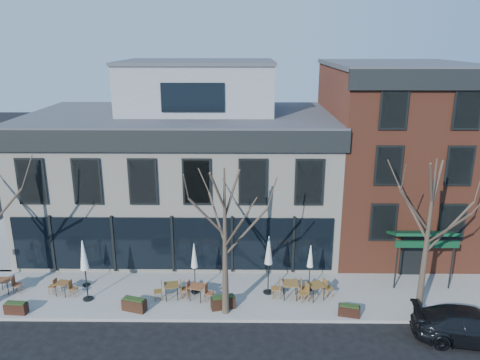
{
  "coord_description": "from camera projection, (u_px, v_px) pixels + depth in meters",
  "views": [
    {
      "loc": [
        3.88,
        -23.13,
        12.44
      ],
      "look_at": [
        3.61,
        2.0,
        4.88
      ],
      "focal_mm": 35.0,
      "sensor_mm": 36.0,
      "label": 1
    }
  ],
  "objects": [
    {
      "name": "ground",
      "position": [
        174.0,
        275.0,
        25.77
      ],
      "size": [
        120.0,
        120.0,
        0.0
      ],
      "primitive_type": "plane",
      "color": "black",
      "rests_on": "ground"
    },
    {
      "name": "sidewalk_front",
      "position": [
        232.0,
        294.0,
        23.66
      ],
      "size": [
        33.5,
        4.7,
        0.15
      ],
      "primitive_type": "cube",
      "color": "gray",
      "rests_on": "ground"
    },
    {
      "name": "sidewalk_side",
      "position": [
        21.0,
        230.0,
        31.62
      ],
      "size": [
        4.5,
        12.0,
        0.15
      ],
      "primitive_type": "cube",
      "color": "gray",
      "rests_on": "ground"
    },
    {
      "name": "corner_building",
      "position": [
        184.0,
        168.0,
        29.27
      ],
      "size": [
        18.39,
        10.39,
        11.1
      ],
      "color": "silver",
      "rests_on": "ground"
    },
    {
      "name": "red_brick_building",
      "position": [
        393.0,
        155.0,
        28.79
      ],
      "size": [
        8.2,
        11.78,
        11.18
      ],
      "color": "brown",
      "rests_on": "ground"
    },
    {
      "name": "tree_mid",
      "position": [
        225.0,
        241.0,
        20.91
      ],
      "size": [
        3.5,
        3.55,
        7.04
      ],
      "color": "#382B21",
      "rests_on": "sidewalk_front"
    },
    {
      "name": "tree_right",
      "position": [
        427.0,
        237.0,
        20.75
      ],
      "size": [
        3.72,
        3.77,
        7.48
      ],
      "color": "#382B21",
      "rests_on": "sidewalk_front"
    },
    {
      "name": "parked_sedan",
      "position": [
        472.0,
        326.0,
        19.94
      ],
      "size": [
        5.14,
        2.66,
        1.43
      ],
      "primitive_type": "imported",
      "rotation": [
        0.0,
        0.0,
        1.43
      ],
      "color": "black",
      "rests_on": "ground"
    },
    {
      "name": "cafe_set_0",
      "position": [
        5.0,
        284.0,
        23.57
      ],
      "size": [
        1.68,
        0.7,
        0.88
      ],
      "color": "brown",
      "rests_on": "sidewalk_front"
    },
    {
      "name": "cafe_set_1",
      "position": [
        63.0,
        287.0,
        23.39
      ],
      "size": [
        1.59,
        0.73,
        0.81
      ],
      "color": "brown",
      "rests_on": "sidewalk_front"
    },
    {
      "name": "cafe_set_2",
      "position": [
        171.0,
        290.0,
        23.04
      ],
      "size": [
        1.8,
        0.82,
        0.92
      ],
      "color": "brown",
      "rests_on": "sidewalk_front"
    },
    {
      "name": "cafe_set_3",
      "position": [
        197.0,
        291.0,
        22.94
      ],
      "size": [
        1.77,
        0.88,
        0.91
      ],
      "color": "brown",
      "rests_on": "sidewalk_front"
    },
    {
      "name": "cafe_set_4",
      "position": [
        290.0,
        288.0,
        23.08
      ],
      "size": [
        1.93,
        0.79,
        1.01
      ],
      "color": "brown",
      "rests_on": "sidewalk_front"
    },
    {
      "name": "cafe_set_5",
      "position": [
        316.0,
        290.0,
        22.98
      ],
      "size": [
        1.88,
        1.08,
        0.97
      ],
      "color": "brown",
      "rests_on": "sidewalk_front"
    },
    {
      "name": "umbrella_0",
      "position": [
        83.0,
        255.0,
        23.87
      ],
      "size": [
        0.4,
        0.4,
        2.49
      ],
      "color": "black",
      "rests_on": "sidewalk_front"
    },
    {
      "name": "umbrella_1",
      "position": [
        84.0,
        258.0,
        22.42
      ],
      "size": [
        0.5,
        0.5,
        3.15
      ],
      "color": "black",
      "rests_on": "sidewalk_front"
    },
    {
      "name": "umbrella_2",
      "position": [
        194.0,
        258.0,
        23.17
      ],
      "size": [
        0.43,
        0.43,
        2.68
      ],
      "color": "black",
      "rests_on": "sidewalk_front"
    },
    {
      "name": "umbrella_3",
      "position": [
        269.0,
        253.0,
        23.05
      ],
      "size": [
        0.5,
        0.5,
        3.1
      ],
      "color": "black",
      "rests_on": "sidewalk_front"
    },
    {
      "name": "umbrella_4",
      "position": [
        310.0,
        259.0,
        23.48
      ],
      "size": [
        0.39,
        0.39,
        2.47
      ],
      "color": "black",
      "rests_on": "sidewalk_front"
    },
    {
      "name": "planter_0",
      "position": [
        16.0,
        308.0,
        21.82
      ],
      "size": [
        1.05,
        0.49,
        0.57
      ],
      "color": "black",
      "rests_on": "sidewalk_front"
    },
    {
      "name": "planter_1",
      "position": [
        134.0,
        304.0,
        22.05
      ],
      "size": [
        1.22,
        0.77,
        0.64
      ],
      "color": "black",
      "rests_on": "sidewalk_front"
    },
    {
      "name": "planter_2",
      "position": [
        223.0,
        302.0,
        22.24
      ],
      "size": [
        1.21,
        0.72,
        0.63
      ],
      "color": "black",
      "rests_on": "sidewalk_front"
    },
    {
      "name": "planter_3",
      "position": [
        349.0,
        310.0,
        21.63
      ],
      "size": [
        1.05,
        0.61,
        0.55
      ],
      "color": "black",
      "rests_on": "sidewalk_front"
    }
  ]
}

